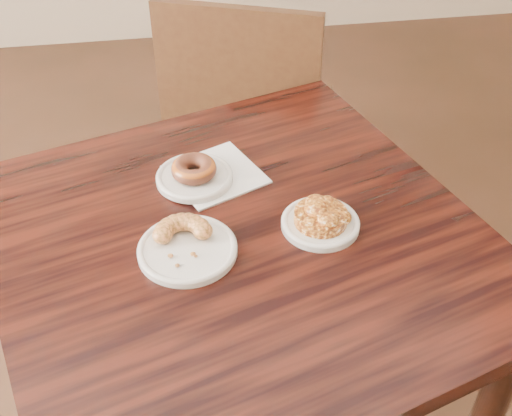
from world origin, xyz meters
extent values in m
cube|color=black|center=(0.04, 0.02, 0.38)|extent=(1.09, 1.09, 0.75)
cube|color=white|center=(0.02, 0.22, 0.75)|extent=(0.22, 0.22, 0.00)
cylinder|color=silver|center=(-0.03, 0.20, 0.76)|extent=(0.16, 0.16, 0.01)
cylinder|color=silver|center=(-0.06, -0.01, 0.76)|extent=(0.18, 0.18, 0.01)
cylinder|color=silver|center=(0.20, 0.03, 0.76)|extent=(0.15, 0.15, 0.01)
torus|color=brown|center=(-0.03, 0.20, 0.78)|extent=(0.09, 0.09, 0.03)
camera|label=1|loc=(-0.06, -0.84, 1.55)|focal=45.00mm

